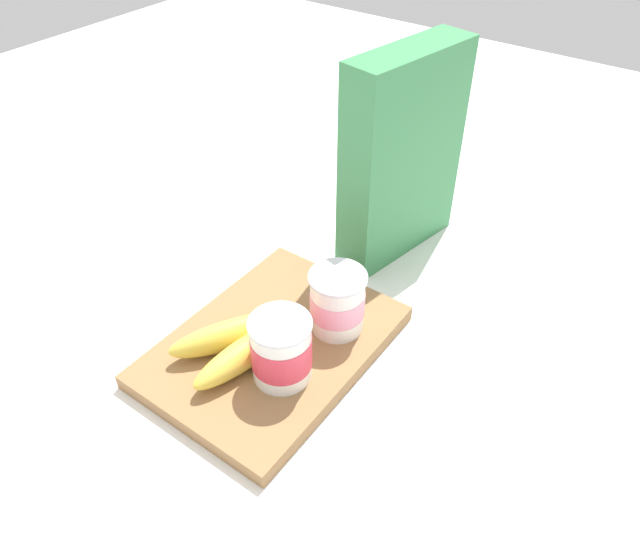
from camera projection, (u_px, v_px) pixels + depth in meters
ground_plane at (273, 351)px, 0.75m from camera, size 2.40×2.40×0.00m
cutting_board at (273, 346)px, 0.74m from camera, size 0.30×0.22×0.02m
cereal_box at (402, 156)px, 0.83m from camera, size 0.20×0.09×0.29m
yogurt_cup_front at (337, 302)px, 0.73m from camera, size 0.07×0.07×0.08m
yogurt_cup_back at (281, 349)px, 0.67m from camera, size 0.07×0.07×0.08m
banana_bunch at (240, 341)px, 0.71m from camera, size 0.16×0.11×0.04m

